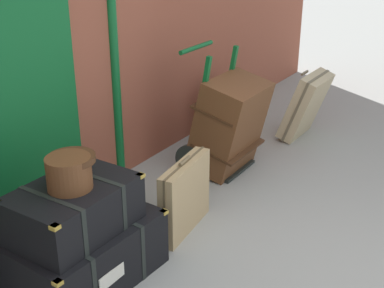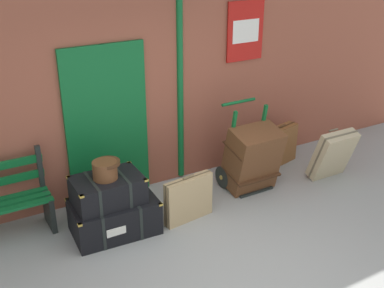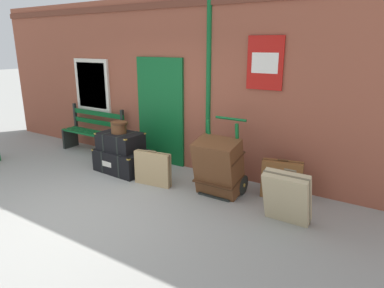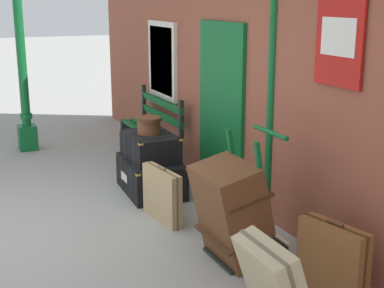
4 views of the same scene
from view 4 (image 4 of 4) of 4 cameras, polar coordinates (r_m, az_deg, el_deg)
The scene contains 11 objects.
ground_plane at distance 6.04m, azimuth -16.42°, elevation -8.88°, with size 60.00×60.00×0.00m, color gray.
brick_facade at distance 6.47m, azimuth 5.94°, elevation 7.95°, with size 10.40×0.35×3.20m.
lamp_post at distance 9.06m, azimuth -17.00°, elevation 6.20°, with size 0.28×0.28×2.91m.
platform_bench at distance 8.33m, azimuth -4.08°, elevation 1.49°, with size 1.60×0.43×1.01m.
steamer_trunk_base at distance 6.94m, azimuth -4.26°, elevation -3.31°, with size 1.04×0.70×0.43m.
steamer_trunk_middle at distance 6.88m, azimuth -4.35°, elevation -0.24°, with size 0.82×0.56×0.33m.
round_hatbox at distance 6.82m, azimuth -4.48°, elevation 2.05°, with size 0.32×0.30×0.21m.
porters_trolley at distance 5.26m, azimuth 5.80°, elevation -8.71°, with size 0.71×0.56×1.21m.
large_brown_trunk at distance 5.10m, azimuth 4.18°, elevation -6.94°, with size 0.70×0.63×0.96m.
suitcase_charcoal at distance 6.04m, azimuth -3.12°, elevation -5.28°, with size 0.67×0.21×0.62m.
suitcase_cream at distance 4.75m, azimuth 14.28°, elevation -11.46°, with size 0.64×0.31×0.64m.
Camera 4 is at (5.51, -0.67, 2.37)m, focal length 51.71 mm.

